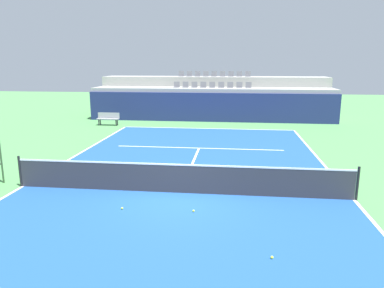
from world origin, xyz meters
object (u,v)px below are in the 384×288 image
(player_bench, at_px, (108,118))
(tennis_ball_2, at_px, (272,257))
(tennis_net, at_px, (180,178))
(tennis_ball_1, at_px, (122,208))
(tennis_ball_0, at_px, (194,211))

(player_bench, distance_m, tennis_ball_2, 18.84)
(tennis_net, relative_size, tennis_ball_1, 167.88)
(tennis_net, distance_m, player_bench, 14.24)
(player_bench, height_order, tennis_ball_1, player_bench)
(tennis_ball_0, bearing_deg, tennis_ball_2, -49.53)
(tennis_ball_0, xyz_separation_m, tennis_ball_2, (1.97, -2.31, 0.00))
(tennis_ball_2, bearing_deg, player_bench, 119.90)
(tennis_ball_0, bearing_deg, tennis_ball_1, -178.46)
(tennis_ball_0, xyz_separation_m, tennis_ball_1, (-2.07, -0.06, 0.00))
(player_bench, relative_size, tennis_ball_0, 22.73)
(tennis_net, bearing_deg, tennis_ball_2, -55.85)
(tennis_ball_2, bearing_deg, tennis_ball_1, 150.87)
(tennis_ball_0, relative_size, tennis_ball_1, 1.00)
(player_bench, height_order, tennis_ball_2, player_bench)
(tennis_net, bearing_deg, player_bench, 118.53)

